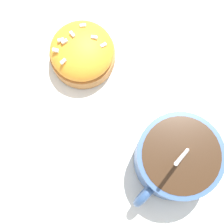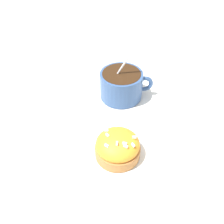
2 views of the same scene
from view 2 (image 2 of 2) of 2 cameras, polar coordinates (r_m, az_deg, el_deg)
ground_plane at (r=0.53m, az=1.97°, el=-2.41°), size 3.00×3.00×0.00m
paper_napkin at (r=0.53m, az=1.97°, el=-2.29°), size 0.36×0.35×0.00m
coffee_cup at (r=0.57m, az=2.15°, el=6.13°), size 0.09×0.12×0.11m
frosted_pastry at (r=0.46m, az=1.64°, el=-7.56°), size 0.08×0.08×0.05m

